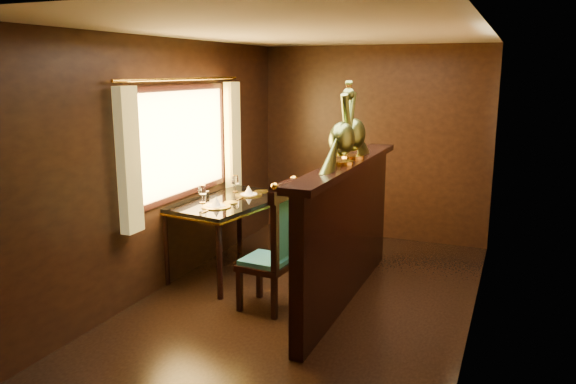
# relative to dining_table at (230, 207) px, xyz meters

# --- Properties ---
(ground) EXTENTS (5.00, 5.00, 0.00)m
(ground) POSITION_rel_dining_table_xyz_m (1.05, -0.52, -0.75)
(ground) COLOR black
(ground) RESTS_ON ground
(room_shell) EXTENTS (3.04, 5.04, 2.52)m
(room_shell) POSITION_rel_dining_table_xyz_m (0.97, -0.50, 0.83)
(room_shell) COLOR black
(room_shell) RESTS_ON ground
(partition) EXTENTS (0.26, 2.70, 1.36)m
(partition) POSITION_rel_dining_table_xyz_m (1.37, -0.22, -0.04)
(partition) COLOR black
(partition) RESTS_ON ground
(dining_table) EXTENTS (1.06, 1.51, 1.02)m
(dining_table) POSITION_rel_dining_table_xyz_m (0.00, 0.00, 0.00)
(dining_table) COLOR black
(dining_table) RESTS_ON ground
(chair_left) EXTENTS (0.48, 0.50, 1.25)m
(chair_left) POSITION_rel_dining_table_xyz_m (0.87, -0.70, -0.10)
(chair_left) COLOR black
(chair_left) RESTS_ON ground
(chair_right) EXTENTS (0.51, 0.52, 1.21)m
(chair_right) POSITION_rel_dining_table_xyz_m (0.96, 0.45, -0.12)
(chair_right) COLOR black
(chair_right) RESTS_ON ground
(peacock_left) EXTENTS (0.23, 0.61, 0.73)m
(peacock_left) POSITION_rel_dining_table_xyz_m (1.38, -0.44, 0.97)
(peacock_left) COLOR #1B523C
(peacock_left) RESTS_ON partition
(peacock_right) EXTENTS (0.23, 0.62, 0.73)m
(peacock_right) POSITION_rel_dining_table_xyz_m (1.38, -0.08, 0.98)
(peacock_right) COLOR #1B523C
(peacock_right) RESTS_ON partition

